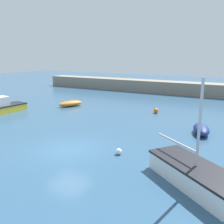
{
  "coord_description": "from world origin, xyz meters",
  "views": [
    {
      "loc": [
        9.9,
        -11.97,
        6.11
      ],
      "look_at": [
        -1.47,
        8.54,
        0.63
      ],
      "focal_mm": 40.0,
      "sensor_mm": 36.0,
      "label": 1
    }
  ],
  "objects": [
    {
      "name": "mooring_buoy_white",
      "position": [
        3.23,
        0.94,
        0.19
      ],
      "size": [
        0.39,
        0.39,
        0.39
      ],
      "primitive_type": "sphere",
      "color": "white",
      "rests_on": "ground_plane"
    },
    {
      "name": "rowboat_blue_near",
      "position": [
        -8.57,
        11.17,
        0.33
      ],
      "size": [
        2.31,
        3.17,
        0.66
      ],
      "rotation": [
        0.0,
        0.0,
        4.26
      ],
      "color": "orange",
      "rests_on": "ground_plane"
    },
    {
      "name": "sailboat_twin_hulled",
      "position": [
        8.11,
        -0.61,
        0.53
      ],
      "size": [
        5.3,
        4.65,
        5.12
      ],
      "rotation": [
        0.0,
        0.0,
        5.64
      ],
      "color": "white",
      "rests_on": "ground_plane"
    },
    {
      "name": "harbor_breakwater",
      "position": [
        0.0,
        26.84,
        0.94
      ],
      "size": [
        48.26,
        3.0,
        1.88
      ],
      "primitive_type": "cube",
      "color": "gray",
      "rests_on": "ground_plane"
    },
    {
      "name": "mooring_buoy_orange",
      "position": [
        1.51,
        12.75,
        0.26
      ],
      "size": [
        0.52,
        0.52,
        0.52
      ],
      "primitive_type": "sphere",
      "color": "orange",
      "rests_on": "ground_plane"
    },
    {
      "name": "cabin_cruiser_white",
      "position": [
        -12.91,
        4.93,
        0.61
      ],
      "size": [
        2.27,
        5.18,
        1.72
      ],
      "rotation": [
        0.0,
        0.0,
        1.49
      ],
      "color": "yellow",
      "rests_on": "ground_plane"
    },
    {
      "name": "rowboat_white_midwater",
      "position": [
        6.96,
        7.7,
        0.37
      ],
      "size": [
        1.94,
        2.96,
        0.74
      ],
      "rotation": [
        0.0,
        0.0,
        1.88
      ],
      "color": "navy",
      "rests_on": "ground_plane"
    },
    {
      "name": "ground_plane",
      "position": [
        0.0,
        0.0,
        -0.1
      ],
      "size": [
        120.0,
        120.0,
        0.2
      ],
      "primitive_type": "cube",
      "color": "#2D5170"
    }
  ]
}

